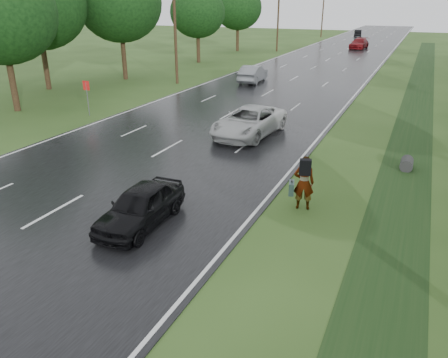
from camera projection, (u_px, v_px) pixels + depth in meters
ground at (55, 212)px, 15.98m from camera, size 220.00×220.00×0.00m
road at (323, 63)px, 53.93m from camera, size 14.00×180.00×0.04m
edge_stripe_east at (380, 65)px, 51.36m from camera, size 0.12×180.00×0.01m
edge_stripe_west at (271, 60)px, 56.48m from camera, size 0.12×180.00×0.01m
center_line at (323, 62)px, 53.92m from camera, size 0.12×180.00×0.01m
drainage_ditch at (414, 123)px, 27.38m from camera, size 2.20×120.00×0.56m
road_sign at (87, 91)px, 28.71m from camera, size 0.50×0.06×2.30m
utility_pole_mid at (175, 24)px, 38.59m from camera, size 1.60×0.26×10.00m
utility_pole_far at (278, 15)px, 63.89m from camera, size 1.60×0.26×10.00m
utility_pole_distant at (323, 10)px, 89.19m from camera, size 1.60×0.26×10.00m
tree_west_b at (0, 14)px, 28.15m from camera, size 7.20×7.20×9.62m
tree_west_c at (119, 3)px, 40.13m from camera, size 7.80×7.80×10.43m
tree_west_d at (198, 12)px, 52.05m from camera, size 6.60×6.60×8.80m
tree_west_e at (36, 5)px, 35.40m from camera, size 8.00×8.00×10.44m
tree_west_f at (238, 8)px, 63.97m from camera, size 7.00×7.00×9.29m
pedestrian at (303, 182)px, 15.86m from camera, size 1.04×0.79×2.05m
white_pickup at (249, 122)px, 24.62m from camera, size 3.12×5.89×1.58m
dark_sedan at (140, 206)px, 14.77m from camera, size 1.73×4.08×1.37m
silver_sedan at (253, 74)px, 40.67m from camera, size 1.96×4.83×1.56m
far_car_red at (359, 43)px, 68.77m from camera, size 2.63×5.62×1.59m
far_car_dark at (358, 33)px, 92.30m from camera, size 2.08×4.21×1.33m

